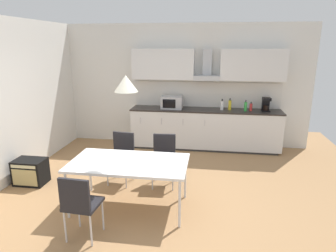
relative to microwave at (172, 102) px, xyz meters
name	(u,v)px	position (x,y,z in m)	size (l,w,h in m)	color
ground_plane	(152,202)	(0.05, -2.61, -1.07)	(7.68, 8.70, 0.02)	#9E754C
wall_back	(176,85)	(0.05, 0.34, 0.34)	(6.14, 0.10, 2.80)	silver
kitchen_counter	(205,129)	(0.77, 0.00, -0.60)	(3.38, 0.61, 0.92)	#333333
backsplash_tile	(206,95)	(0.77, 0.28, 0.15)	(3.36, 0.02, 0.58)	silver
upper_wall_cabinets	(207,65)	(0.77, 0.12, 0.84)	(3.36, 0.40, 0.68)	silver
microwave	(172,102)	(0.00, 0.00, 0.00)	(0.48, 0.35, 0.28)	#ADADB2
coffee_maker	(266,104)	(2.08, 0.03, 0.01)	(0.18, 0.19, 0.30)	black
bottle_white	(222,105)	(1.13, 0.00, -0.03)	(0.07, 0.07, 0.25)	white
bottle_red	(251,107)	(1.76, -0.01, -0.06)	(0.06, 0.06, 0.20)	red
bottle_yellow	(230,105)	(1.30, 0.04, -0.03)	(0.07, 0.07, 0.26)	yellow
bottle_green	(246,106)	(1.64, -0.03, -0.04)	(0.06, 0.06, 0.24)	green
dining_table	(129,164)	(-0.25, -2.79, -0.38)	(1.68, 0.93, 0.73)	white
chair_far_left	(122,152)	(-0.62, -1.95, -0.53)	(0.44, 0.44, 0.87)	black
chair_near_left	(79,201)	(-0.63, -3.64, -0.53)	(0.43, 0.43, 0.87)	black
chair_far_right	(164,155)	(0.13, -1.95, -0.53)	(0.42, 0.42, 0.87)	black
guitar_amp	(31,172)	(-2.16, -2.29, -0.84)	(0.52, 0.37, 0.44)	black
pendant_lamp	(126,84)	(-0.25, -2.79, 0.78)	(0.32, 0.32, 0.22)	silver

